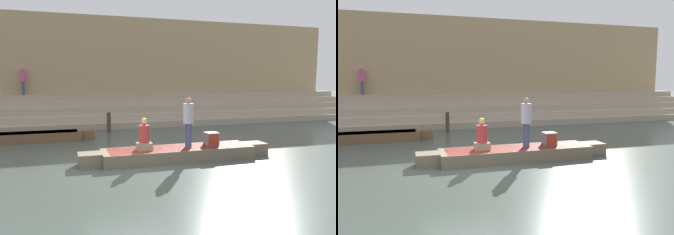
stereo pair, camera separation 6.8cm
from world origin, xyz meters
The scene contains 10 objects.
ground_plane centered at (0.00, 0.00, 0.00)m, with size 120.00×120.00×0.00m, color #47544C.
ghat_steps centered at (0.00, 10.04, 0.67)m, with size 36.00×3.40×1.83m.
back_wall centered at (0.00, 11.88, 3.32)m, with size 34.20×1.28×6.69m.
rowboat_main centered at (1.94, 0.58, 0.22)m, with size 6.66×1.40×0.41m.
person_standing centered at (2.27, 0.53, 1.39)m, with size 0.36×0.36×1.70m.
person_rowing centered at (0.73, 0.56, 0.83)m, with size 0.50×0.39×1.07m.
tv_set centered at (3.22, 0.69, 0.63)m, with size 0.46×0.41×0.44m.
moored_boat_shore centered at (-3.12, 5.57, 0.22)m, with size 5.26×1.07×0.41m.
mooring_post centered at (0.42, 7.13, 0.52)m, with size 0.20×0.20×1.03m, color #473828.
person_on_steps centered at (-4.01, 10.95, 2.76)m, with size 0.35×0.35×1.63m.
Camera 1 is at (-1.71, -9.79, 2.71)m, focal length 35.00 mm.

